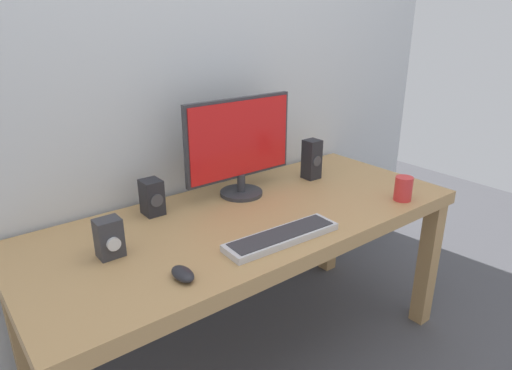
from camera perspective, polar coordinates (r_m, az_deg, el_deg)
The scene contains 10 objects.
ground_plane at distance 2.19m, azimuth -0.66°, elevation -20.89°, with size 6.00×6.00×0.00m, color #4C4C51.
wall_back at distance 1.98m, azimuth -8.77°, elevation 21.87°, with size 3.13×0.04×3.00m, color silver.
desk at distance 1.83m, azimuth -0.74°, elevation -6.17°, with size 1.78×0.75×0.71m.
monitor at distance 1.93m, azimuth -2.10°, elevation 5.18°, with size 0.53×0.19×0.43m.
keyboard_primary at distance 1.60m, azimuth 3.32°, elevation -6.57°, with size 0.45×0.13×0.03m.
mouse at distance 1.40m, azimuth -9.30°, elevation -11.09°, with size 0.06×0.10×0.03m, color #232328.
speaker_right at distance 2.18m, azimuth 7.10°, elevation 3.26°, with size 0.07×0.08×0.19m.
speaker_left at distance 1.82m, azimuth -13.08°, elevation -1.52°, with size 0.07×0.09×0.14m.
audio_controller at distance 1.55m, azimuth -18.17°, elevation -6.43°, with size 0.08×0.08×0.13m.
coffee_mug at distance 2.02m, azimuth 18.22°, elevation -0.44°, with size 0.07×0.07×0.10m, color red.
Camera 1 is at (-0.99, -1.30, 1.46)m, focal length 31.46 mm.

